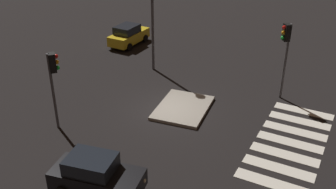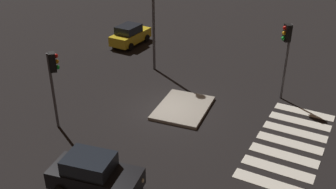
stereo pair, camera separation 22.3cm
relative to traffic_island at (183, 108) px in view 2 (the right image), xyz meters
The scene contains 7 objects.
ground_plane 0.86m from the traffic_island, 124.83° to the left, with size 80.00×80.00×0.00m, color black.
traffic_island is the anchor object (origin of this frame).
car_yellow 11.23m from the traffic_island, 48.72° to the left, with size 3.79×1.85×1.63m.
car_black 7.81m from the traffic_island, behind, with size 2.30×3.98×1.66m.
traffic_light_west 7.39m from the traffic_island, 133.78° to the left, with size 0.54×0.54×4.13m.
traffic_light_east 6.80m from the traffic_island, 48.49° to the right, with size 0.54×0.53×4.57m.
crosswalk_near 6.14m from the traffic_island, 94.56° to the right, with size 7.60×3.20×0.02m.
Camera 2 is at (-16.97, -9.22, 11.11)m, focal length 42.12 mm.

